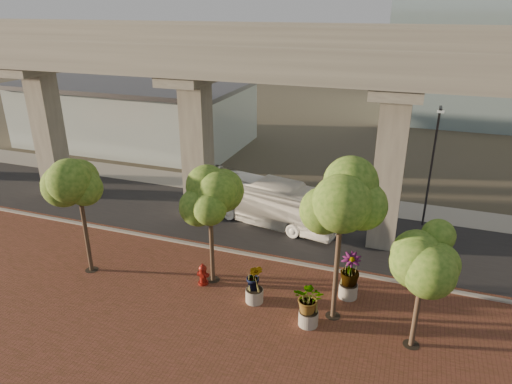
% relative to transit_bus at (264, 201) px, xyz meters
% --- Properties ---
extents(ground, '(160.00, 160.00, 0.00)m').
position_rel_transit_bus_xyz_m(ground, '(1.66, -2.59, -1.46)').
color(ground, '#3E3A2D').
rests_on(ground, ground).
extents(brick_plaza, '(70.00, 13.00, 0.06)m').
position_rel_transit_bus_xyz_m(brick_plaza, '(1.66, -10.59, -1.43)').
color(brick_plaza, brown).
rests_on(brick_plaza, ground).
extents(asphalt_road, '(90.00, 8.00, 0.04)m').
position_rel_transit_bus_xyz_m(asphalt_road, '(1.66, -0.59, -1.44)').
color(asphalt_road, black).
rests_on(asphalt_road, ground).
extents(curb_strip, '(70.00, 0.25, 0.16)m').
position_rel_transit_bus_xyz_m(curb_strip, '(1.66, -4.59, -1.38)').
color(curb_strip, gray).
rests_on(curb_strip, ground).
extents(far_sidewalk, '(90.00, 3.00, 0.06)m').
position_rel_transit_bus_xyz_m(far_sidewalk, '(1.66, 4.91, -1.43)').
color(far_sidewalk, gray).
rests_on(far_sidewalk, ground).
extents(transit_viaduct, '(72.00, 5.60, 12.40)m').
position_rel_transit_bus_xyz_m(transit_viaduct, '(1.66, -0.59, 5.82)').
color(transit_viaduct, gray).
rests_on(transit_viaduct, ground).
extents(station_pavilion, '(23.00, 13.00, 6.30)m').
position_rel_transit_bus_xyz_m(station_pavilion, '(-18.34, 13.41, 1.75)').
color(station_pavilion, silver).
rests_on(station_pavilion, ground).
extents(transit_bus, '(10.78, 4.67, 2.93)m').
position_rel_transit_bus_xyz_m(transit_bus, '(0.00, 0.00, 0.00)').
color(transit_bus, white).
rests_on(transit_bus, ground).
extents(fire_hydrant, '(0.58, 0.52, 1.17)m').
position_rel_transit_bus_xyz_m(fire_hydrant, '(-0.53, -8.09, -0.84)').
color(fire_hydrant, maroon).
rests_on(fire_hydrant, ground).
extents(planter_front, '(1.97, 1.97, 2.16)m').
position_rel_transit_bus_xyz_m(planter_front, '(5.32, -9.44, -0.09)').
color(planter_front, '#A39F93').
rests_on(planter_front, ground).
extents(planter_right, '(2.25, 2.25, 2.40)m').
position_rel_transit_bus_xyz_m(planter_right, '(6.66, -6.73, 0.05)').
color(planter_right, '#ACA69B').
rests_on(planter_right, ground).
extents(planter_left, '(1.91, 1.91, 2.11)m').
position_rel_transit_bus_xyz_m(planter_left, '(2.46, -8.63, -0.13)').
color(planter_left, '#9E978F').
rests_on(planter_left, ground).
extents(street_tree_far_west, '(3.47, 3.47, 6.43)m').
position_rel_transit_bus_xyz_m(street_tree_far_west, '(-6.82, -8.93, 3.42)').
color(street_tree_far_west, '#4F3C2D').
rests_on(street_tree_far_west, ground).
extents(street_tree_near_west, '(3.35, 3.35, 6.25)m').
position_rel_transit_bus_xyz_m(street_tree_near_west, '(-0.21, -7.59, 3.30)').
color(street_tree_near_west, '#4F3C2D').
rests_on(street_tree_near_west, ground).
extents(street_tree_near_east, '(4.11, 4.11, 7.33)m').
position_rel_transit_bus_xyz_m(street_tree_near_east, '(6.26, -8.47, 4.03)').
color(street_tree_near_east, '#4F3C2D').
rests_on(street_tree_near_east, ground).
extents(street_tree_far_east, '(3.13, 3.13, 5.72)m').
position_rel_transit_bus_xyz_m(street_tree_far_east, '(9.75, -9.27, 2.87)').
color(street_tree_far_east, '#4F3C2D').
rests_on(street_tree_far_east, ground).
extents(streetlamp_west, '(0.41, 1.20, 8.31)m').
position_rel_transit_bus_xyz_m(streetlamp_west, '(-6.14, 3.25, 3.39)').
color(streetlamp_west, '#28282C').
rests_on(streetlamp_west, ground).
extents(streetlamp_east, '(0.39, 1.14, 7.84)m').
position_rel_transit_bus_xyz_m(streetlamp_east, '(10.01, 2.83, 3.11)').
color(streetlamp_east, '#2B2A2F').
rests_on(streetlamp_east, ground).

